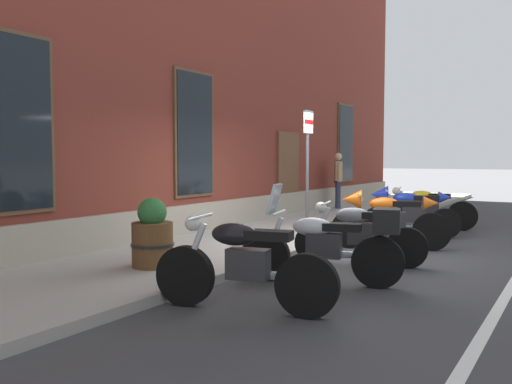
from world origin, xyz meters
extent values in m
plane|color=#38383A|center=(0.00, 0.00, 0.00)|extent=(140.00, 140.00, 0.00)
cube|color=gray|center=(0.00, 1.37, 0.06)|extent=(29.47, 2.74, 0.13)
cube|color=maroon|center=(0.00, 5.48, 4.22)|extent=(23.47, 5.48, 8.45)
cube|color=gray|center=(0.00, 2.70, 0.35)|extent=(23.47, 0.10, 0.70)
cube|color=#513823|center=(-3.91, 2.72, 2.10)|extent=(1.22, 0.06, 2.52)
cube|color=black|center=(-3.91, 2.69, 2.10)|extent=(1.10, 0.03, 2.40)
cube|color=#513823|center=(0.00, 2.72, 2.10)|extent=(1.22, 0.06, 2.52)
cube|color=black|center=(0.00, 2.69, 2.10)|extent=(1.10, 0.03, 2.40)
cube|color=brown|center=(3.91, 2.71, 1.15)|extent=(1.10, 0.08, 2.30)
cube|color=#513823|center=(7.82, 2.72, 2.10)|extent=(1.22, 0.06, 2.52)
cube|color=black|center=(7.82, 2.69, 2.10)|extent=(1.10, 0.03, 2.40)
cylinder|color=black|center=(-3.90, -0.25, 0.33)|extent=(0.26, 0.67, 0.66)
cylinder|color=black|center=(-3.60, -1.59, 0.33)|extent=(0.26, 0.67, 0.66)
cylinder|color=silver|center=(-3.88, -0.35, 0.60)|extent=(0.14, 0.33, 0.66)
cube|color=#28282B|center=(-3.74, -0.97, 0.51)|extent=(0.31, 0.48, 0.32)
ellipsoid|color=black|center=(-3.77, -0.83, 0.82)|extent=(0.37, 0.56, 0.24)
cube|color=black|center=(-3.69, -1.20, 0.83)|extent=(0.32, 0.52, 0.10)
cylinder|color=silver|center=(-3.86, -0.43, 0.99)|extent=(0.61, 0.17, 0.04)
cylinder|color=silver|center=(-3.56, -1.24, 0.38)|extent=(0.19, 0.46, 0.09)
sphere|color=silver|center=(-3.88, -0.35, 0.92)|extent=(0.18, 0.18, 0.18)
cylinder|color=black|center=(-2.40, -0.38, 0.33)|extent=(0.29, 0.66, 0.65)
cylinder|color=black|center=(-2.02, -1.79, 0.33)|extent=(0.29, 0.66, 0.65)
cylinder|color=silver|center=(-2.37, -0.48, 0.56)|extent=(0.14, 0.30, 0.59)
cube|color=#28282B|center=(-2.19, -1.13, 0.51)|extent=(0.33, 0.48, 0.32)
ellipsoid|color=#B7BABF|center=(-2.23, -0.99, 0.74)|extent=(0.39, 0.57, 0.24)
cube|color=black|center=(-2.13, -1.35, 0.75)|extent=(0.34, 0.52, 0.10)
cylinder|color=silver|center=(-2.35, -0.56, 0.91)|extent=(0.61, 0.20, 0.04)
cylinder|color=silver|center=(-2.00, -1.39, 0.38)|extent=(0.20, 0.46, 0.09)
cube|color=#B2BCC6|center=(-2.37, -0.50, 1.09)|extent=(0.38, 0.23, 0.40)
cube|color=black|center=(-1.99, -1.88, 0.85)|extent=(0.43, 0.40, 0.30)
cylinder|color=black|center=(-0.96, -0.41, 0.30)|extent=(0.26, 0.62, 0.60)
cylinder|color=black|center=(-0.64, -1.76, 0.30)|extent=(0.26, 0.62, 0.60)
cylinder|color=silver|center=(-0.94, -0.50, 0.56)|extent=(0.14, 0.32, 0.63)
cube|color=#28282B|center=(-0.79, -1.13, 0.48)|extent=(0.32, 0.48, 0.32)
ellipsoid|color=slate|center=(-0.83, -0.98, 0.76)|extent=(0.37, 0.57, 0.24)
cube|color=black|center=(-0.74, -1.35, 0.77)|extent=(0.33, 0.52, 0.10)
cylinder|color=silver|center=(-0.92, -0.58, 0.93)|extent=(0.61, 0.18, 0.04)
cylinder|color=silver|center=(-0.60, -1.39, 0.35)|extent=(0.19, 0.46, 0.09)
sphere|color=silver|center=(-0.94, -0.50, 0.86)|extent=(0.18, 0.18, 0.18)
cylinder|color=black|center=(0.57, -0.36, 0.33)|extent=(0.34, 0.66, 0.66)
cylinder|color=black|center=(1.06, -1.70, 0.33)|extent=(0.34, 0.66, 0.66)
cylinder|color=silver|center=(0.60, -0.45, 0.59)|extent=(0.18, 0.32, 0.65)
cube|color=#28282B|center=(0.83, -1.07, 0.51)|extent=(0.36, 0.49, 0.32)
ellipsoid|color=orange|center=(0.78, -0.93, 0.81)|extent=(0.42, 0.58, 0.24)
cube|color=black|center=(0.91, -1.29, 0.82)|extent=(0.37, 0.53, 0.10)
cylinder|color=silver|center=(0.63, -0.52, 0.98)|extent=(0.59, 0.25, 0.04)
cylinder|color=silver|center=(1.05, -1.31, 0.38)|extent=(0.24, 0.45, 0.09)
cone|color=orange|center=(0.59, -0.40, 0.88)|extent=(0.46, 0.44, 0.36)
cone|color=orange|center=(1.06, -1.68, 0.84)|extent=(0.31, 0.33, 0.24)
cylinder|color=black|center=(2.14, -0.33, 0.30)|extent=(0.33, 0.61, 0.61)
cylinder|color=black|center=(2.64, -1.59, 0.30)|extent=(0.33, 0.61, 0.61)
cylinder|color=silver|center=(2.18, -0.42, 0.58)|extent=(0.18, 0.33, 0.67)
cube|color=#28282B|center=(2.41, -1.01, 0.48)|extent=(0.36, 0.49, 0.32)
ellipsoid|color=#192D9E|center=(2.36, -0.87, 0.80)|extent=(0.43, 0.58, 0.24)
cube|color=black|center=(2.49, -1.22, 0.81)|extent=(0.38, 0.53, 0.10)
cylinder|color=silver|center=(2.21, -0.49, 0.97)|extent=(0.59, 0.26, 0.04)
cylinder|color=silver|center=(2.63, -1.24, 0.35)|extent=(0.25, 0.45, 0.09)
cone|color=#192D9E|center=(2.16, -0.37, 0.87)|extent=(0.46, 0.45, 0.36)
cone|color=#192D9E|center=(2.63, -1.57, 0.83)|extent=(0.32, 0.33, 0.24)
cylinder|color=black|center=(3.68, -0.15, 0.33)|extent=(0.27, 0.66, 0.65)
cylinder|color=black|center=(4.03, -1.65, 0.33)|extent=(0.27, 0.66, 0.65)
cylinder|color=silver|center=(3.71, -0.25, 0.57)|extent=(0.14, 0.31, 0.61)
cube|color=#28282B|center=(3.87, -0.95, 0.51)|extent=(0.31, 0.48, 0.32)
ellipsoid|color=gold|center=(3.84, -0.80, 0.76)|extent=(0.37, 0.57, 0.24)
cube|color=black|center=(3.92, -1.17, 0.77)|extent=(0.32, 0.52, 0.10)
cylinder|color=silver|center=(3.72, -0.33, 0.93)|extent=(0.61, 0.18, 0.04)
cylinder|color=silver|center=(4.06, -1.21, 0.38)|extent=(0.19, 0.46, 0.09)
sphere|color=silver|center=(3.71, -0.25, 0.86)|extent=(0.18, 0.18, 0.18)
cylinder|color=#2D3351|center=(6.12, 2.22, 0.53)|extent=(0.14, 0.14, 0.81)
cylinder|color=#2D3351|center=(6.28, 2.31, 0.53)|extent=(0.14, 0.14, 0.81)
cube|color=tan|center=(6.20, 2.26, 1.23)|extent=(0.45, 0.37, 0.58)
sphere|color=tan|center=(6.20, 2.26, 1.66)|extent=(0.22, 0.22, 0.22)
cylinder|color=tan|center=(5.98, 2.14, 1.20)|extent=(0.09, 0.09, 0.55)
cylinder|color=tan|center=(6.41, 2.39, 1.20)|extent=(0.09, 0.09, 0.55)
cube|color=#592D19|center=(6.46, 2.44, 0.99)|extent=(0.13, 0.14, 0.24)
cylinder|color=#4C4C51|center=(0.98, 0.69, 1.35)|extent=(0.06, 0.06, 2.44)
cube|color=white|center=(0.98, 0.67, 2.32)|extent=(0.36, 0.03, 0.44)
cube|color=red|center=(0.98, 0.65, 2.32)|extent=(0.36, 0.01, 0.08)
cylinder|color=brown|center=(-2.98, 1.08, 0.43)|extent=(0.56, 0.56, 0.61)
cylinder|color=black|center=(-2.98, 1.08, 0.43)|extent=(0.59, 0.59, 0.04)
sphere|color=#28602D|center=(-2.98, 1.08, 0.88)|extent=(0.40, 0.40, 0.40)
camera|label=1|loc=(-8.35, -3.95, 1.63)|focal=37.14mm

